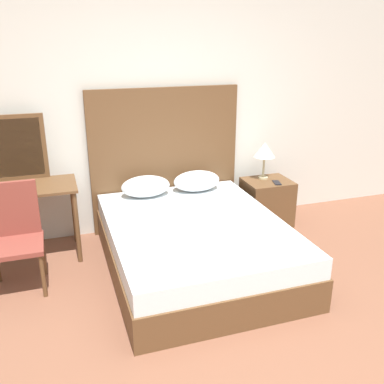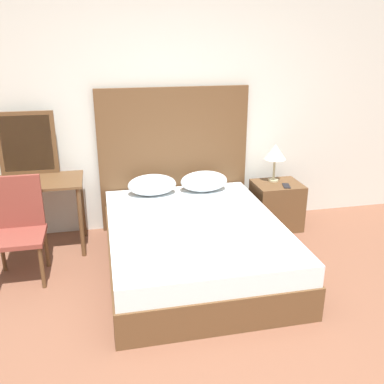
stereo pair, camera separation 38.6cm
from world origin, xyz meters
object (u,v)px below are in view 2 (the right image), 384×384
at_px(nightstand, 276,205).
at_px(phone_on_nightstand, 286,186).
at_px(chair, 18,224).
at_px(table_lamp, 275,153).
at_px(bed, 194,245).
at_px(phone_on_bed, 235,222).
at_px(vanity_desk, 29,193).

height_order(nightstand, phone_on_nightstand, phone_on_nightstand).
xyz_separation_m(nightstand, chair, (-2.63, -0.48, 0.24)).
bearing_deg(chair, phone_on_nightstand, 7.83).
xyz_separation_m(table_lamp, phone_on_nightstand, (0.07, -0.20, -0.32)).
bearing_deg(chair, bed, -8.35).
height_order(phone_on_bed, vanity_desk, vanity_desk).
relative_size(phone_on_bed, nightstand, 0.29).
height_order(bed, phone_on_bed, phone_on_bed).
xyz_separation_m(phone_on_bed, chair, (-1.89, 0.32, 0.02)).
relative_size(bed, nightstand, 3.82).
bearing_deg(chair, vanity_desk, 84.30).
distance_m(bed, vanity_desk, 1.68).
distance_m(phone_on_nightstand, chair, 2.71).
xyz_separation_m(vanity_desk, chair, (-0.05, -0.47, -0.12)).
xyz_separation_m(table_lamp, chair, (-2.62, -0.57, -0.35)).
bearing_deg(chair, nightstand, 10.30).
xyz_separation_m(phone_on_bed, nightstand, (0.75, 0.80, -0.22)).
distance_m(nightstand, vanity_desk, 2.61).
height_order(phone_on_nightstand, chair, chair).
height_order(table_lamp, phone_on_nightstand, table_lamp).
relative_size(table_lamp, phone_on_nightstand, 2.57).
distance_m(bed, phone_on_bed, 0.44).
relative_size(phone_on_bed, vanity_desk, 0.15).
xyz_separation_m(table_lamp, vanity_desk, (-2.57, -0.10, -0.23)).
bearing_deg(table_lamp, chair, -167.79).
xyz_separation_m(phone_on_nightstand, vanity_desk, (-2.64, 0.10, 0.09)).
bearing_deg(table_lamp, vanity_desk, -177.79).
distance_m(nightstand, chair, 2.69).
height_order(vanity_desk, chair, chair).
bearing_deg(phone_on_bed, table_lamp, 50.73).
bearing_deg(nightstand, chair, -169.70).
bearing_deg(vanity_desk, chair, -95.70).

